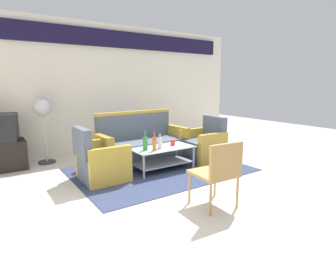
{
  "coord_description": "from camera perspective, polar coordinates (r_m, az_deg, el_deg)",
  "views": [
    {
      "loc": [
        -2.7,
        -2.99,
        1.52
      ],
      "look_at": [
        -0.04,
        0.89,
        0.65
      ],
      "focal_mm": 29.71,
      "sensor_mm": 36.0,
      "label": 1
    }
  ],
  "objects": [
    {
      "name": "rug",
      "position": [
        4.97,
        -1.61,
        -7.27
      ],
      "size": [
        2.94,
        2.09,
        0.01
      ],
      "primitive_type": "cube",
      "color": "#2D3856",
      "rests_on": "ground"
    },
    {
      "name": "bottle_green",
      "position": [
        4.64,
        -4.7,
        -1.88
      ],
      "size": [
        0.08,
        0.08,
        0.32
      ],
      "color": "#2D8C38",
      "rests_on": "coffee_table"
    },
    {
      "name": "armchair_left",
      "position": [
        4.52,
        -13.68,
        -5.68
      ],
      "size": [
        0.71,
        0.77,
        0.85
      ],
      "rotation": [
        0.0,
        0.0,
        -1.58
      ],
      "color": "#4C5666",
      "rests_on": "rug"
    },
    {
      "name": "couch",
      "position": [
        5.42,
        -5.44,
        -2.41
      ],
      "size": [
        1.82,
        0.8,
        0.96
      ],
      "rotation": [
        0.0,
        0.0,
        3.18
      ],
      "color": "#4C5666",
      "rests_on": "rug"
    },
    {
      "name": "armchair_right",
      "position": [
        5.56,
        7.28,
        -2.42
      ],
      "size": [
        0.73,
        0.79,
        0.85
      ],
      "rotation": [
        0.0,
        0.0,
        1.53
      ],
      "color": "#4C5666",
      "rests_on": "rug"
    },
    {
      "name": "bottle_orange",
      "position": [
        4.59,
        -2.81,
        -1.99
      ],
      "size": [
        0.06,
        0.06,
        0.32
      ],
      "color": "#D85919",
      "rests_on": "coffee_table"
    },
    {
      "name": "ground_plane",
      "position": [
        4.31,
        7.32,
        -10.29
      ],
      "size": [
        14.0,
        14.0,
        0.0
      ],
      "primitive_type": "plane",
      "color": "beige"
    },
    {
      "name": "wicker_chair",
      "position": [
        3.42,
        10.33,
        -7.18
      ],
      "size": [
        0.51,
        0.51,
        0.84
      ],
      "rotation": [
        0.0,
        0.0,
        -0.06
      ],
      "color": "#AD844C",
      "rests_on": "ground"
    },
    {
      "name": "tv_stand",
      "position": [
        5.69,
        -31.12,
        -3.87
      ],
      "size": [
        0.8,
        0.5,
        0.52
      ],
      "primitive_type": "cube",
      "color": "black",
      "rests_on": "ground"
    },
    {
      "name": "bottle_clear",
      "position": [
        4.75,
        -1.66,
        -1.84
      ],
      "size": [
        0.07,
        0.07,
        0.26
      ],
      "color": "silver",
      "rests_on": "coffee_table"
    },
    {
      "name": "pedestal_fan",
      "position": [
        5.7,
        -24.29,
        4.45
      ],
      "size": [
        0.36,
        0.36,
        1.27
      ],
      "color": "#2D2D33",
      "rests_on": "ground"
    },
    {
      "name": "wall_back",
      "position": [
        6.62,
        -10.45,
        9.92
      ],
      "size": [
        6.52,
        0.19,
        2.8
      ],
      "color": "silver",
      "rests_on": "ground"
    },
    {
      "name": "cup",
      "position": [
        5.0,
        1.01,
        -1.77
      ],
      "size": [
        0.08,
        0.08,
        0.1
      ],
      "primitive_type": "cylinder",
      "color": "red",
      "rests_on": "coffee_table"
    },
    {
      "name": "coffee_table",
      "position": [
        4.91,
        -1.28,
        -4.28
      ],
      "size": [
        1.1,
        0.6,
        0.4
      ],
      "color": "silver",
      "rests_on": "rug"
    }
  ]
}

